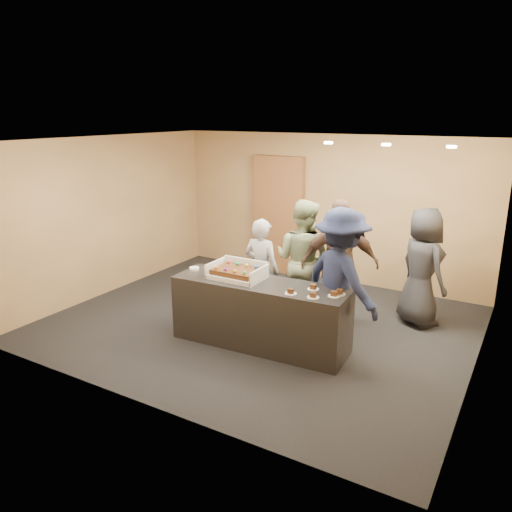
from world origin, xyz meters
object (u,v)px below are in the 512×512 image
Objects in this scene: serving_counter at (260,314)px; storage_cabinet at (278,215)px; cake_box at (238,274)px; person_navy_man at (341,280)px; person_sage_man at (303,260)px; person_dark_suit at (422,267)px; person_server_grey at (262,270)px; plate_stack at (194,269)px; person_brown_extra at (340,265)px; sheet_cake at (237,271)px.

storage_cabinet is (-1.32, 3.01, 0.69)m from serving_counter.
cake_box is 1.39m from person_navy_man.
person_sage_man is at bearing -52.88° from storage_cabinet.
person_dark_suit is (0.73, 1.39, -0.08)m from person_navy_man.
person_dark_suit is at bearing -90.74° from person_navy_man.
plate_stack is at bearing 50.22° from person_server_grey.
storage_cabinet reaches higher than cake_box.
plate_stack is 0.09× the size of person_server_grey.
serving_counter is 1.18m from person_navy_man.
person_dark_suit reaches higher than serving_counter.
person_sage_man is (1.16, 1.17, 0.00)m from plate_stack.
person_sage_man is at bearing -11.93° from person_navy_man.
person_navy_man is at bearing -48.32° from storage_cabinet.
serving_counter is 1.30× the size of person_sage_man.
person_brown_extra reaches higher than plate_stack.
plate_stack is 2.09m from person_brown_extra.
cake_box is at bearing 172.53° from serving_counter.
cake_box reaches higher than plate_stack.
person_server_grey is 0.82× the size of person_navy_man.
sheet_cake is at bearing -90.98° from cake_box.
person_server_grey is 0.83× the size of person_brown_extra.
storage_cabinet is 3.43m from person_navy_man.
person_sage_man is at bearing 83.43° from serving_counter.
person_navy_man is (0.89, -0.72, 0.04)m from person_sage_man.
person_brown_extra is at bearing 32.07° from plate_stack.
storage_cabinet reaches higher than serving_counter.
plate_stack is 1.65m from person_sage_man.
storage_cabinet is 2.76m from person_brown_extra.
cake_box is 1.17× the size of sheet_cake.
person_navy_man is 1.09× the size of person_dark_suit.
serving_counter is 3.36m from storage_cabinet.
serving_counter is at bearing -66.28° from storage_cabinet.
storage_cabinet reaches higher than sheet_cake.
cake_box is 1.23m from person_sage_man.
person_dark_suit is (2.10, 1.08, 0.09)m from person_server_grey.
person_server_grey is at bearing -67.93° from storage_cabinet.
person_server_grey is 1.41m from person_navy_man.
cake_box is 5.12× the size of plate_stack.
person_dark_suit is (2.79, 1.83, -0.03)m from plate_stack.
cake_box reaches higher than serving_counter.
person_brown_extra is (1.09, 0.36, 0.16)m from person_server_grey.
person_brown_extra is at bearing 46.13° from cake_box.
serving_counter is at bearing 120.80° from person_server_grey.
plate_stack is 2.10m from person_navy_man.
plate_stack is 1.03m from person_server_grey.
sheet_cake is (0.96, -3.01, -0.14)m from storage_cabinet.
person_server_grey is at bearing 43.94° from person_sage_man.
storage_cabinet is 3.16m from sheet_cake.
storage_cabinet is at bearing 19.29° from person_dark_suit.
serving_counter is 1.26× the size of person_brown_extra.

